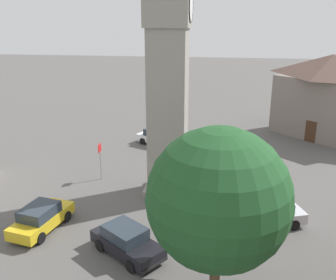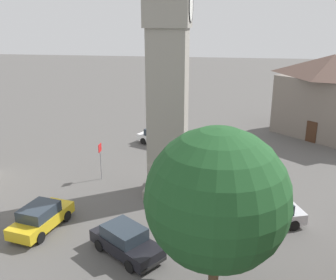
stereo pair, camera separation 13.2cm
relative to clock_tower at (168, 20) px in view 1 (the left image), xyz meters
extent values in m
plane|color=#565451|center=(0.00, 0.00, -11.52)|extent=(200.00, 200.00, 0.00)
cube|color=gray|center=(0.00, 0.00, -11.22)|extent=(3.03, 3.03, 0.60)
cube|color=gray|center=(0.00, 0.00, -5.69)|extent=(2.42, 2.42, 10.47)
cube|color=gray|center=(0.00, 0.00, 0.88)|extent=(2.71, 2.71, 2.66)
cylinder|color=white|center=(0.00, 1.39, 0.88)|extent=(2.03, 0.04, 2.03)
torus|color=black|center=(0.00, 1.40, 0.88)|extent=(2.09, 0.06, 2.09)
cube|color=black|center=(0.00, 1.43, 1.10)|extent=(0.05, 0.02, 0.57)
cube|color=black|center=(0.30, 1.43, 0.88)|extent=(0.77, 0.02, 0.04)
cylinder|color=white|center=(0.00, -1.39, 0.88)|extent=(2.03, 0.04, 2.03)
torus|color=black|center=(0.00, -1.40, 0.88)|extent=(2.09, 0.06, 2.09)
cube|color=black|center=(-7.51, 0.93, -10.93)|extent=(3.75, 4.33, 0.64)
cube|color=#28333D|center=(-7.42, 1.06, -10.31)|extent=(2.49, 2.62, 0.64)
cylinder|color=black|center=(-7.56, -0.53, -11.20)|extent=(0.55, 0.65, 0.64)
cylinder|color=black|center=(-8.87, 0.39, -11.20)|extent=(0.55, 0.65, 0.64)
cylinder|color=black|center=(-6.14, 1.48, -11.20)|extent=(0.55, 0.65, 0.64)
cylinder|color=black|center=(-7.45, 2.40, -11.20)|extent=(0.55, 0.65, 0.64)
cube|color=black|center=(-8.67, -0.72, -11.15)|extent=(1.43, 1.06, 0.16)
cube|color=silver|center=(-3.43, -6.49, -10.93)|extent=(3.01, 4.43, 0.64)
cube|color=#28333D|center=(-3.38, -6.64, -10.31)|extent=(2.19, 2.51, 0.64)
cylinder|color=black|center=(-4.60, -5.62, -11.20)|extent=(0.43, 0.68, 0.64)
cylinder|color=black|center=(-3.10, -5.06, -11.20)|extent=(0.43, 0.68, 0.64)
cylinder|color=black|center=(-3.75, -7.93, -11.20)|extent=(0.43, 0.68, 0.64)
cylinder|color=black|center=(-2.25, -7.37, -11.20)|extent=(0.43, 0.68, 0.64)
cube|color=black|center=(-4.12, -4.60, -11.15)|extent=(1.61, 0.69, 0.16)
cube|color=white|center=(10.24, 2.60, -10.93)|extent=(3.27, 4.43, 0.64)
cube|color=#28333D|center=(10.30, 2.74, -10.31)|extent=(2.30, 2.56, 0.64)
cylinder|color=black|center=(10.44, 1.15, -11.20)|extent=(0.47, 0.67, 0.64)
cylinder|color=black|center=(8.99, 1.83, -11.20)|extent=(0.47, 0.67, 0.64)
cylinder|color=black|center=(11.48, 3.38, -11.20)|extent=(0.47, 0.67, 0.64)
cylinder|color=black|center=(10.03, 4.06, -11.20)|extent=(0.47, 0.67, 0.64)
cube|color=black|center=(9.38, 0.77, -11.15)|extent=(1.56, 0.81, 0.16)
cube|color=gold|center=(-5.91, 6.39, -10.93)|extent=(4.34, 2.42, 0.64)
cube|color=#28333D|center=(-6.06, 6.42, -10.31)|extent=(2.35, 1.92, 0.64)
cylinder|color=black|center=(-4.56, 6.96, -11.20)|extent=(0.67, 0.33, 0.64)
cylinder|color=black|center=(-4.85, 5.38, -11.20)|extent=(0.67, 0.33, 0.64)
cylinder|color=black|center=(-6.98, 7.40, -11.20)|extent=(0.67, 0.33, 0.64)
cylinder|color=black|center=(-7.27, 5.83, -11.20)|extent=(0.67, 0.33, 0.64)
cube|color=black|center=(-3.93, 6.03, -11.15)|extent=(0.42, 1.66, 0.16)
cylinder|color=#2D3351|center=(6.82, -1.64, -11.11)|extent=(0.13, 0.13, 0.82)
cylinder|color=#2D3351|center=(6.98, -1.54, -11.11)|extent=(0.13, 0.13, 0.82)
cube|color=#D13838|center=(6.90, -1.59, -10.40)|extent=(0.42, 0.38, 0.60)
cylinder|color=#D13838|center=(6.70, -1.71, -10.45)|extent=(0.09, 0.09, 0.60)
cylinder|color=#D13838|center=(7.10, -1.47, -10.45)|extent=(0.09, 0.09, 0.60)
sphere|color=beige|center=(6.90, -1.59, -9.95)|extent=(0.22, 0.22, 0.22)
sphere|color=black|center=(6.91, -1.60, -9.93)|extent=(0.20, 0.20, 0.20)
cylinder|color=brown|center=(-9.89, -3.59, -10.18)|extent=(0.44, 0.44, 2.69)
sphere|color=#1E4C23|center=(-9.89, -3.59, -6.78)|extent=(5.87, 5.87, 5.87)
cube|color=slate|center=(15.30, -13.84, -8.48)|extent=(10.40, 10.73, 6.07)
pyramid|color=brown|center=(15.30, -13.84, -4.29)|extent=(10.92, 11.27, 2.31)
cube|color=#422819|center=(13.38, -12.11, -10.47)|extent=(0.80, 0.87, 2.10)
cylinder|color=gray|center=(1.45, 5.36, -10.42)|extent=(0.07, 0.07, 2.20)
cube|color=red|center=(1.45, 5.36, -9.02)|extent=(0.60, 0.04, 0.60)
camera|label=1|loc=(-23.39, -3.68, -0.01)|focal=39.67mm
camera|label=2|loc=(-23.37, -3.81, -0.01)|focal=39.67mm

